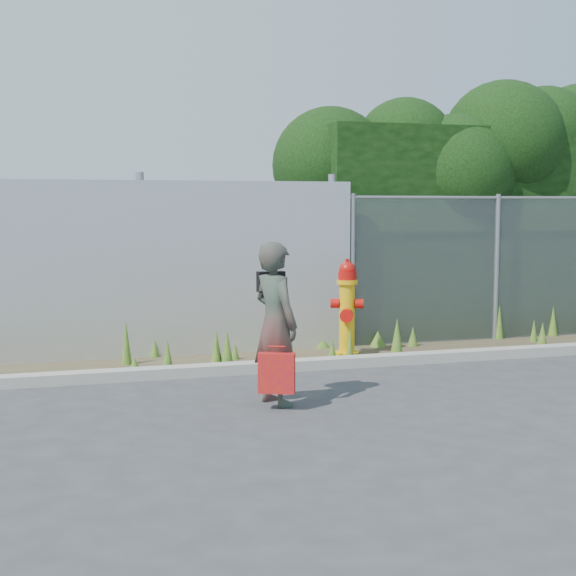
{
  "coord_description": "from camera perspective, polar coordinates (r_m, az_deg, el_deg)",
  "views": [
    {
      "loc": [
        -2.71,
        -6.92,
        1.9
      ],
      "look_at": [
        -0.3,
        1.4,
        1.0
      ],
      "focal_mm": 50.0,
      "sensor_mm": 36.0,
      "label": 1
    }
  ],
  "objects": [
    {
      "name": "chainlink_fence",
      "position": [
        12.15,
        18.85,
        1.51
      ],
      "size": [
        6.5,
        0.07,
        2.05
      ],
      "color": "gray",
      "rests_on": "ground"
    },
    {
      "name": "woman",
      "position": [
        7.61,
        -0.9,
        -2.55
      ],
      "size": [
        0.54,
        0.66,
        1.56
      ],
      "primitive_type": "imported",
      "rotation": [
        0.0,
        0.0,
        1.91
      ],
      "color": "#0E5B48",
      "rests_on": "ground"
    },
    {
      "name": "corrugated_fence",
      "position": [
        9.97,
        -19.19,
        1.02
      ],
      "size": [
        8.5,
        0.21,
        2.3
      ],
      "color": "silver",
      "rests_on": "ground"
    },
    {
      "name": "weed_strip",
      "position": [
        10.02,
        1.44,
        -4.27
      ],
      "size": [
        16.0,
        1.35,
        0.55
      ],
      "color": "#433A26",
      "rests_on": "ground"
    },
    {
      "name": "fire_hydrant",
      "position": [
        10.03,
        4.23,
        -1.54
      ],
      "size": [
        0.41,
        0.37,
        1.23
      ],
      "rotation": [
        0.0,
        0.0,
        -0.39
      ],
      "color": "#DEA80B",
      "rests_on": "ground"
    },
    {
      "name": "curb",
      "position": [
        9.31,
        1.09,
        -5.46
      ],
      "size": [
        16.0,
        0.22,
        0.12
      ],
      "primitive_type": "cube",
      "color": "gray",
      "rests_on": "ground"
    },
    {
      "name": "hedge",
      "position": [
        13.0,
        16.79,
        6.59
      ],
      "size": [
        7.88,
        2.16,
        3.8
      ],
      "color": "black",
      "rests_on": "ground"
    },
    {
      "name": "black_shoulder_bag",
      "position": [
        7.77,
        -1.23,
        0.46
      ],
      "size": [
        0.26,
        0.11,
        0.2
      ],
      "rotation": [
        0.0,
        0.0,
        0.05
      ],
      "color": "black"
    },
    {
      "name": "red_tote_bag",
      "position": [
        7.44,
        -0.81,
        -6.06
      ],
      "size": [
        0.34,
        0.12,
        0.44
      ],
      "rotation": [
        0.0,
        0.0,
        -0.39
      ],
      "color": "#B40A25"
    },
    {
      "name": "ground",
      "position": [
        7.67,
        5.13,
        -8.44
      ],
      "size": [
        80.0,
        80.0,
        0.0
      ],
      "primitive_type": "plane",
      "color": "#363638",
      "rests_on": "ground"
    }
  ]
}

